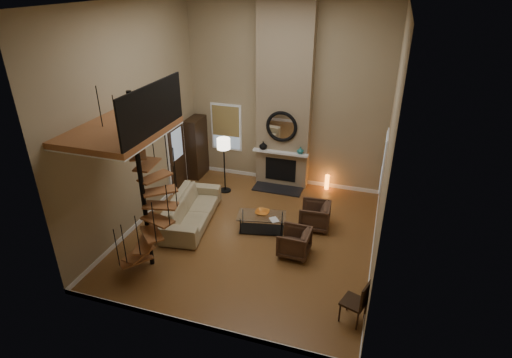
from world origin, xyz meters
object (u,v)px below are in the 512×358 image
(accent_lamp, at_px, (327,182))
(hutch, at_px, (197,148))
(sofa, at_px, (191,209))
(armchair_near, at_px, (317,216))
(coffee_table, at_px, (262,221))
(floor_lamp, at_px, (224,148))
(armchair_far, at_px, (297,243))
(side_chair, at_px, (358,301))

(accent_lamp, bearing_deg, hutch, -176.52)
(sofa, bearing_deg, accent_lamp, -54.53)
(sofa, bearing_deg, armchair_near, -84.90)
(sofa, distance_m, accent_lamp, 4.31)
(accent_lamp, bearing_deg, coffee_table, -113.97)
(floor_lamp, height_order, accent_lamp, floor_lamp)
(sofa, relative_size, accent_lamp, 5.46)
(coffee_table, distance_m, floor_lamp, 2.67)
(armchair_far, bearing_deg, sofa, -99.17)
(coffee_table, distance_m, accent_lamp, 3.04)
(coffee_table, bearing_deg, armchair_far, -34.71)
(armchair_far, relative_size, floor_lamp, 0.42)
(armchair_far, height_order, accent_lamp, armchair_far)
(armchair_near, bearing_deg, side_chair, 19.45)
(armchair_near, distance_m, armchair_far, 1.35)
(sofa, xyz_separation_m, armchair_far, (2.99, -0.57, -0.04))
(armchair_far, distance_m, accent_lamp, 3.54)
(armchair_far, distance_m, coffee_table, 1.34)
(accent_lamp, bearing_deg, armchair_far, -92.23)
(coffee_table, bearing_deg, side_chair, -42.87)
(hutch, bearing_deg, coffee_table, -40.33)
(armchair_far, height_order, floor_lamp, floor_lamp)
(floor_lamp, xyz_separation_m, side_chair, (4.35, -4.19, -0.89))
(coffee_table, relative_size, side_chair, 1.40)
(hutch, xyz_separation_m, accent_lamp, (4.21, 0.26, -0.70))
(hutch, relative_size, sofa, 0.79)
(accent_lamp, height_order, side_chair, side_chair)
(sofa, bearing_deg, side_chair, -124.60)
(armchair_near, distance_m, floor_lamp, 3.42)
(armchair_far, height_order, side_chair, side_chair)
(sofa, bearing_deg, hutch, 13.68)
(coffee_table, height_order, side_chair, side_chair)
(floor_lamp, bearing_deg, hutch, 148.08)
(floor_lamp, relative_size, side_chair, 1.80)
(hutch, relative_size, coffee_table, 1.49)
(coffee_table, bearing_deg, armchair_near, 22.87)
(hutch, height_order, armchair_near, hutch)
(hutch, relative_size, armchair_near, 2.57)
(hutch, bearing_deg, floor_lamp, -31.92)
(armchair_far, relative_size, coffee_table, 0.54)
(armchair_far, xyz_separation_m, accent_lamp, (0.14, 3.54, -0.10))
(side_chair, bearing_deg, floor_lamp, 136.06)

